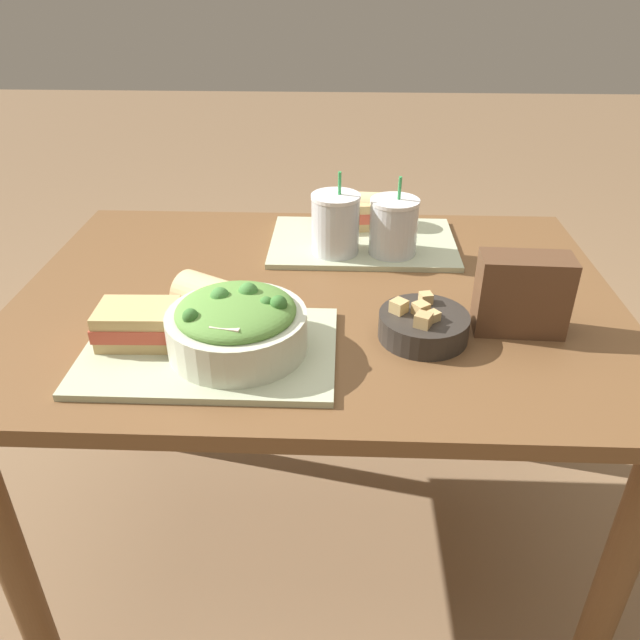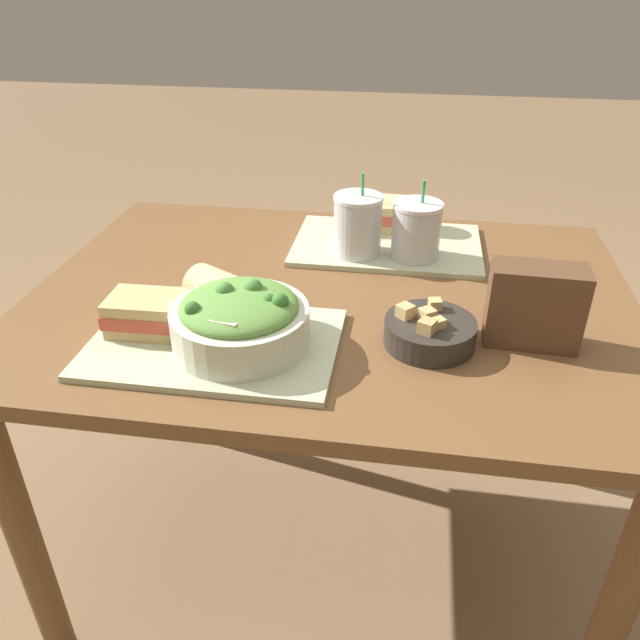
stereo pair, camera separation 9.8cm
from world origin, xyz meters
name	(u,v)px [view 1 (the left image)]	position (x,y,z in m)	size (l,w,h in m)	color
ground_plane	(317,543)	(0.00, 0.00, 0.00)	(12.00, 12.00, 0.00)	#846647
dining_table	(317,338)	(0.00, 0.00, 0.63)	(1.18, 0.86, 0.73)	brown
tray_near	(210,350)	(-0.17, -0.22, 0.74)	(0.42, 0.28, 0.01)	#B2BC99
tray_far	(363,242)	(0.10, 0.24, 0.74)	(0.42, 0.28, 0.01)	#B2BC99
salad_bowl	(237,324)	(-0.12, -0.23, 0.79)	(0.23, 0.23, 0.11)	beige
soup_bowl	(423,325)	(0.19, -0.16, 0.76)	(0.16, 0.16, 0.07)	#2D2823
sandwich_near	(138,324)	(-0.29, -0.21, 0.78)	(0.14, 0.10, 0.06)	tan
baguette_near	(212,299)	(-0.18, -0.13, 0.79)	(0.15, 0.13, 0.08)	#DBBC84
sandwich_far	(347,213)	(0.06, 0.32, 0.78)	(0.15, 0.11, 0.06)	tan
baguette_far	(378,209)	(0.13, 0.33, 0.79)	(0.12, 0.09, 0.08)	#DBBC84
drink_cup_dark	(335,226)	(0.03, 0.17, 0.81)	(0.11, 0.11, 0.18)	silver
drink_cup_red	(393,228)	(0.16, 0.17, 0.80)	(0.11, 0.11, 0.17)	silver
chip_bag	(522,294)	(0.36, -0.13, 0.80)	(0.16, 0.08, 0.14)	brown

